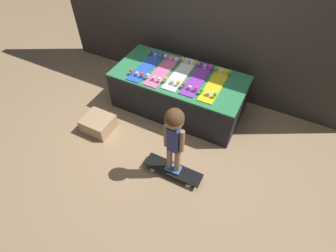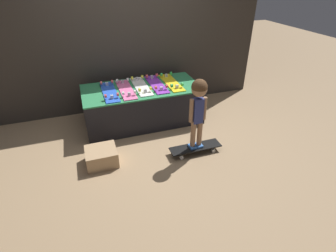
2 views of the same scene
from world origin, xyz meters
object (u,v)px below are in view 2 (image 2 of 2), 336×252
at_px(skateboard_pink_on_rack, 126,89).
at_px(skateboard_purple_on_rack, 156,84).
at_px(child, 198,102).
at_px(storage_box, 102,156).
at_px(skateboard_on_floor, 195,148).
at_px(skateboard_blue_on_rack, 109,91).
at_px(skateboard_white_on_rack, 141,86).
at_px(skateboard_yellow_on_rack, 171,82).

height_order(skateboard_pink_on_rack, skateboard_purple_on_rack, same).
height_order(child, storage_box, child).
height_order(skateboard_pink_on_rack, child, child).
xyz_separation_m(skateboard_purple_on_rack, child, (0.20, -1.12, 0.17)).
xyz_separation_m(skateboard_on_floor, storage_box, (-1.23, 0.18, 0.03)).
height_order(skateboard_on_floor, child, child).
height_order(skateboard_blue_on_rack, child, child).
bearing_deg(skateboard_purple_on_rack, skateboard_pink_on_rack, -174.85).
distance_m(skateboard_white_on_rack, child, 1.22).
height_order(skateboard_blue_on_rack, skateboard_pink_on_rack, same).
relative_size(skateboard_pink_on_rack, skateboard_purple_on_rack, 1.00).
height_order(skateboard_white_on_rack, storage_box, skateboard_white_on_rack).
bearing_deg(skateboard_white_on_rack, skateboard_on_floor, -68.08).
bearing_deg(skateboard_yellow_on_rack, skateboard_purple_on_rack, 178.56).
distance_m(skateboard_blue_on_rack, skateboard_white_on_rack, 0.50).
bearing_deg(storage_box, skateboard_white_on_rack, 50.23).
bearing_deg(storage_box, skateboard_pink_on_rack, 59.29).
bearing_deg(skateboard_white_on_rack, skateboard_purple_on_rack, 0.65).
distance_m(skateboard_pink_on_rack, skateboard_white_on_rack, 0.25).
bearing_deg(skateboard_white_on_rack, skateboard_blue_on_rack, -173.89).
relative_size(skateboard_blue_on_rack, skateboard_yellow_on_rack, 1.00).
height_order(skateboard_pink_on_rack, skateboard_yellow_on_rack, same).
bearing_deg(skateboard_pink_on_rack, skateboard_white_on_rack, 9.59).
bearing_deg(skateboard_on_floor, skateboard_yellow_on_rack, 87.57).
relative_size(skateboard_pink_on_rack, skateboard_yellow_on_rack, 1.00).
bearing_deg(skateboard_purple_on_rack, skateboard_blue_on_rack, -175.70).
bearing_deg(child, skateboard_blue_on_rack, 130.04).
xyz_separation_m(skateboard_blue_on_rack, skateboard_purple_on_rack, (0.74, 0.06, 0.00)).
height_order(skateboard_blue_on_rack, skateboard_yellow_on_rack, same).
height_order(skateboard_yellow_on_rack, child, child).
bearing_deg(skateboard_white_on_rack, child, -68.08).
relative_size(skateboard_white_on_rack, child, 0.80).
relative_size(skateboard_blue_on_rack, skateboard_pink_on_rack, 1.00).
bearing_deg(skateboard_white_on_rack, skateboard_pink_on_rack, -170.41).
distance_m(skateboard_yellow_on_rack, storage_box, 1.66).
xyz_separation_m(skateboard_yellow_on_rack, skateboard_on_floor, (-0.05, -1.11, -0.52)).
bearing_deg(skateboard_blue_on_rack, skateboard_pink_on_rack, 2.58).
bearing_deg(skateboard_blue_on_rack, storage_box, -107.78).
height_order(skateboard_purple_on_rack, skateboard_yellow_on_rack, same).
xyz_separation_m(skateboard_pink_on_rack, skateboard_purple_on_rack, (0.50, 0.04, 0.00)).
relative_size(skateboard_blue_on_rack, child, 0.80).
bearing_deg(skateboard_purple_on_rack, child, -79.82).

